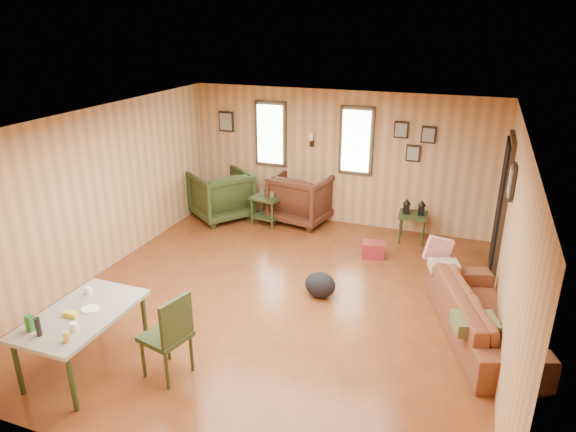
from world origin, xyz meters
name	(u,v)px	position (x,y,z in m)	size (l,w,h in m)	color
room	(297,210)	(0.17, 0.27, 1.21)	(5.54, 6.04, 2.44)	brown
sofa	(485,308)	(2.59, 0.00, 0.40)	(2.07, 0.60, 0.81)	brown
recliner_brown	(303,196)	(-0.61, 2.78, 0.50)	(0.98, 0.92, 1.01)	#462215
recliner_green	(221,193)	(-2.09, 2.41, 0.50)	(0.96, 0.90, 0.99)	#2C3719
end_table	(268,205)	(-1.14, 2.40, 0.37)	(0.61, 0.57, 0.67)	#2E3C1A
side_table	(413,213)	(1.42, 2.58, 0.51)	(0.49, 0.49, 0.75)	#2E3C1A
cooler	(373,250)	(0.94, 1.73, 0.13)	(0.39, 0.32, 0.25)	maroon
backpack	(320,285)	(0.52, 0.24, 0.18)	(0.51, 0.46, 0.36)	black
sofa_pillows	(456,287)	(2.24, 0.20, 0.51)	(1.01, 1.93, 0.40)	#4E502C
dining_table	(81,318)	(-1.38, -2.08, 0.62)	(0.80, 1.33, 0.87)	gray
dining_chair	(170,332)	(-0.44, -1.87, 0.54)	(0.52, 0.52, 0.96)	#2C3719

